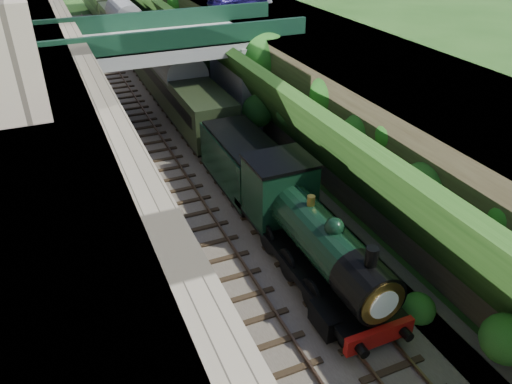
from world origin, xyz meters
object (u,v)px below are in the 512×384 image
tree (264,60)px  locomotive (311,236)px  tender (243,165)px  road_bridge (181,68)px

tree → locomotive: tree is taller
tree → tender: tree is taller
tree → locomotive: size_ratio=0.65×
tree → locomotive: 16.05m
road_bridge → tender: (0.26, -10.12, -2.46)m
locomotive → tree: bearing=72.7°
road_bridge → tender: road_bridge is taller
road_bridge → locomotive: bearing=-89.2°
road_bridge → locomotive: road_bridge is taller
tree → tender: bearing=-121.4°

